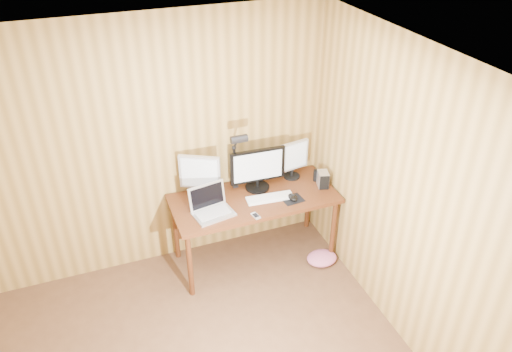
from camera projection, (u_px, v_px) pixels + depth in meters
room_shell at (204, 302)px, 2.98m from camera, size 4.00×4.00×4.00m
desk at (252, 204)px, 4.94m from camera, size 1.60×0.70×0.75m
monitor_center at (257, 169)px, 4.84m from camera, size 0.55×0.24×0.43m
monitor_left at (200, 175)px, 4.71m from camera, size 0.36×0.22×0.44m
monitor_right at (293, 159)px, 5.02m from camera, size 0.35×0.17×0.40m
laptop at (211, 206)px, 4.58m from camera, size 0.40×0.34×0.26m
keyboard at (270, 198)px, 4.79m from camera, size 0.47×0.18×0.02m
mousepad at (293, 199)px, 4.78m from camera, size 0.21×0.18×0.00m
mouse at (293, 197)px, 4.77m from camera, size 0.10×0.13×0.04m
hard_drive at (323, 179)px, 4.95m from camera, size 0.13×0.16×0.16m
phone at (256, 216)px, 4.55m from camera, size 0.07×0.11×0.01m
speaker at (316, 175)px, 5.04m from camera, size 0.05×0.05×0.12m
desk_lamp at (237, 153)px, 4.69m from camera, size 0.16×0.22×0.68m
fabric_pile at (322, 258)px, 5.11m from camera, size 0.38×0.34×0.10m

